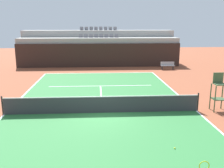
% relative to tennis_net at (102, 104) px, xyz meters
% --- Properties ---
extents(ground_plane, '(80.00, 80.00, 0.00)m').
position_rel_tennis_net_xyz_m(ground_plane, '(0.00, 0.00, -0.51)').
color(ground_plane, brown).
extents(court_surface, '(11.00, 24.00, 0.01)m').
position_rel_tennis_net_xyz_m(court_surface, '(0.00, 0.00, -0.50)').
color(court_surface, '#2D7238').
rests_on(court_surface, ground_plane).
extents(baseline_far, '(11.00, 0.10, 0.00)m').
position_rel_tennis_net_xyz_m(baseline_far, '(0.00, 11.95, -0.50)').
color(baseline_far, white).
rests_on(baseline_far, court_surface).
extents(sideline_left, '(0.10, 24.00, 0.00)m').
position_rel_tennis_net_xyz_m(sideline_left, '(-5.45, 0.00, -0.50)').
color(sideline_left, white).
rests_on(sideline_left, court_surface).
extents(sideline_right, '(0.10, 24.00, 0.00)m').
position_rel_tennis_net_xyz_m(sideline_right, '(5.45, 0.00, -0.50)').
color(sideline_right, white).
rests_on(sideline_right, court_surface).
extents(service_line_far, '(8.26, 0.10, 0.00)m').
position_rel_tennis_net_xyz_m(service_line_far, '(0.00, 6.40, -0.50)').
color(service_line_far, white).
rests_on(service_line_far, court_surface).
extents(centre_service_line, '(0.10, 6.40, 0.00)m').
position_rel_tennis_net_xyz_m(centre_service_line, '(0.00, 3.20, -0.50)').
color(centre_service_line, white).
rests_on(centre_service_line, court_surface).
extents(back_wall, '(18.82, 0.30, 2.69)m').
position_rel_tennis_net_xyz_m(back_wall, '(0.00, 15.78, 0.84)').
color(back_wall, black).
rests_on(back_wall, ground_plane).
extents(stands_tier_lower, '(18.82, 2.40, 3.28)m').
position_rel_tennis_net_xyz_m(stands_tier_lower, '(0.00, 17.13, 1.13)').
color(stands_tier_lower, '#9E9E99').
rests_on(stands_tier_lower, ground_plane).
extents(stands_tier_upper, '(18.82, 2.40, 4.09)m').
position_rel_tennis_net_xyz_m(stands_tier_upper, '(0.00, 19.53, 1.54)').
color(stands_tier_upper, '#9E9E99').
rests_on(stands_tier_upper, ground_plane).
extents(seating_row_lower, '(4.71, 0.44, 0.44)m').
position_rel_tennis_net_xyz_m(seating_row_lower, '(0.00, 17.23, 2.90)').
color(seating_row_lower, slate).
rests_on(seating_row_lower, stands_tier_lower).
extents(seating_row_upper, '(4.71, 0.44, 0.44)m').
position_rel_tennis_net_xyz_m(seating_row_upper, '(0.00, 19.63, 3.71)').
color(seating_row_upper, slate).
rests_on(seating_row_upper, stands_tier_upper).
extents(tennis_net, '(11.08, 0.08, 1.07)m').
position_rel_tennis_net_xyz_m(tennis_net, '(0.00, 0.00, 0.00)').
color(tennis_net, black).
rests_on(tennis_net, court_surface).
extents(umpire_chair, '(0.76, 0.66, 2.20)m').
position_rel_tennis_net_xyz_m(umpire_chair, '(6.70, 0.06, 0.68)').
color(umpire_chair, '#334C2D').
rests_on(umpire_chair, ground_plane).
extents(player_bench, '(1.50, 0.40, 0.85)m').
position_rel_tennis_net_xyz_m(player_bench, '(7.46, 13.56, -0.00)').
color(player_bench, '#99999E').
rests_on(player_bench, ground_plane).
extents(tennis_ball_1, '(0.07, 0.07, 0.07)m').
position_rel_tennis_net_xyz_m(tennis_ball_1, '(2.81, -4.48, -0.47)').
color(tennis_ball_1, '#CCE033').
rests_on(tennis_ball_1, court_surface).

